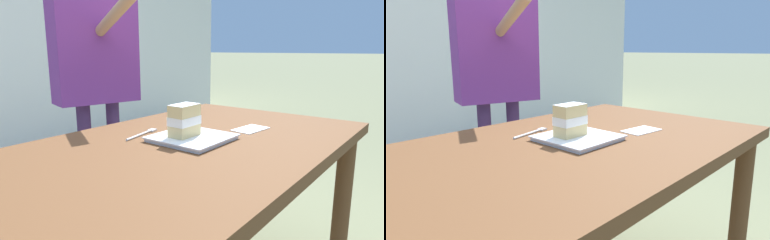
{
  "view_description": "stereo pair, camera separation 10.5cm",
  "coord_description": "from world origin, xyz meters",
  "views": [
    {
      "loc": [
        -0.77,
        -0.67,
        1.03
      ],
      "look_at": [
        0.1,
        0.0,
        0.8
      ],
      "focal_mm": 31.83,
      "sensor_mm": 36.0,
      "label": 1
    },
    {
      "loc": [
        -0.7,
        -0.75,
        1.03
      ],
      "look_at": [
        0.1,
        0.0,
        0.8
      ],
      "focal_mm": 31.83,
      "sensor_mm": 36.0,
      "label": 2
    }
  ],
  "objects": [
    {
      "name": "diner_person",
      "position": [
        0.31,
        0.78,
        1.0
      ],
      "size": [
        0.44,
        0.57,
        1.5
      ],
      "color": "#452855",
      "rests_on": "ground"
    },
    {
      "name": "dessert_fork",
      "position": [
        0.05,
        0.18,
        0.73
      ],
      "size": [
        0.17,
        0.05,
        0.01
      ],
      "color": "silver",
      "rests_on": "patio_table"
    },
    {
      "name": "paper_napkin",
      "position": [
        0.36,
        -0.08,
        0.73
      ],
      "size": [
        0.15,
        0.1,
        0.0
      ],
      "color": "white",
      "rests_on": "patio_table"
    },
    {
      "name": "dessert_plate",
      "position": [
        0.1,
        0.0,
        0.74
      ],
      "size": [
        0.24,
        0.24,
        0.02
      ],
      "color": "white",
      "rests_on": "patio_table"
    },
    {
      "name": "patio_table",
      "position": [
        0.0,
        0.0,
        0.63
      ],
      "size": [
        1.51,
        0.82,
        0.73
      ],
      "color": "brown",
      "rests_on": "ground"
    },
    {
      "name": "cake_slice",
      "position": [
        0.08,
        0.02,
        0.8
      ],
      "size": [
        0.1,
        0.07,
        0.11
      ],
      "color": "#E0C17A",
      "rests_on": "dessert_plate"
    },
    {
      "name": "patio_building",
      "position": [
        1.57,
        3.94,
        1.6
      ],
      "size": [
        4.33,
        3.0,
        3.19
      ],
      "color": "silver",
      "rests_on": "ground"
    }
  ]
}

